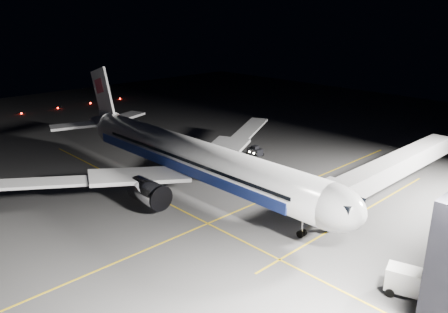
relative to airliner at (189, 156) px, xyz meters
name	(u,v)px	position (x,y,z in m)	size (l,w,h in m)	color
ground	(194,190)	(1.08, 0.00, -5.16)	(200.00, 200.00, 0.00)	#4C4C4F
guide_line_main	(240,210)	(11.08, 0.00, -5.16)	(0.25, 80.00, 0.01)	gold
guide_line_cross	(162,201)	(1.08, -6.00, -5.16)	(70.00, 0.25, 0.01)	gold
guide_line_side	(356,216)	(23.08, 10.00, -5.16)	(0.25, 40.00, 0.01)	gold
airliner	(189,156)	(0.00, 0.00, 0.00)	(61.48, 54.22, 16.64)	silver
jet_bridge	(388,169)	(23.08, 18.06, -0.58)	(3.60, 34.40, 6.30)	#B2B2B7
taxiway_lights	(21,113)	(-70.92, 0.00, -4.94)	(0.44, 60.44, 0.44)	#FF140A
service_truck	(415,284)	(36.16, -1.85, -3.68)	(5.82, 3.68, 2.78)	white
baggage_tug	(255,151)	(-3.68, 19.08, -4.24)	(2.79, 2.25, 2.00)	black
safety_cone_a	(224,185)	(3.64, 4.00, -4.84)	(0.42, 0.42, 0.64)	orange
safety_cone_b	(231,188)	(5.20, 4.00, -4.88)	(0.38, 0.38, 0.57)	orange
safety_cone_c	(224,156)	(-6.92, 14.00, -4.87)	(0.39, 0.39, 0.58)	orange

